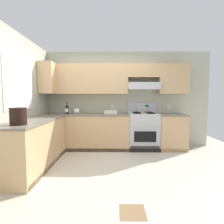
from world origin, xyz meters
TOP-DOWN VIEW (x-y plane):
  - ground_plane at (0.00, 0.00)m, footprint 7.04×7.04m
  - floor_accent_tile at (0.46, -1.31)m, footprint 0.30×0.30m
  - wall_back at (0.40, 1.53)m, footprint 4.68×0.57m
  - wall_left at (-1.59, 0.23)m, footprint 0.47×4.00m
  - counter_back_run at (0.06, 1.24)m, footprint 3.60×0.65m
  - counter_left_run at (-1.24, -0.00)m, footprint 0.63×1.91m
  - stove at (1.00, 1.25)m, footprint 0.76×0.62m
  - wine_bottle at (-0.95, 1.19)m, footprint 0.08×0.09m
  - bowl at (0.16, 1.35)m, footprint 0.34×0.25m
  - bucket at (-1.20, -0.63)m, footprint 0.25×0.25m
  - paper_towel_roll at (-0.72, 1.32)m, footprint 0.12×0.13m

SIDE VIEW (x-z plane):
  - ground_plane at x=0.00m, z-range 0.00..0.00m
  - floor_accent_tile at x=0.46m, z-range 0.00..0.01m
  - counter_back_run at x=0.06m, z-range 0.00..0.91m
  - counter_left_run at x=-1.24m, z-range 0.00..0.91m
  - stove at x=1.00m, z-range -0.12..1.08m
  - bowl at x=0.16m, z-range 0.90..0.98m
  - paper_towel_roll at x=-0.72m, z-range 0.91..1.04m
  - wine_bottle at x=-0.95m, z-range 0.88..1.19m
  - bucket at x=-1.20m, z-range 0.92..1.17m
  - wall_left at x=-1.59m, z-range 0.07..2.62m
  - wall_back at x=0.40m, z-range 0.20..2.75m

